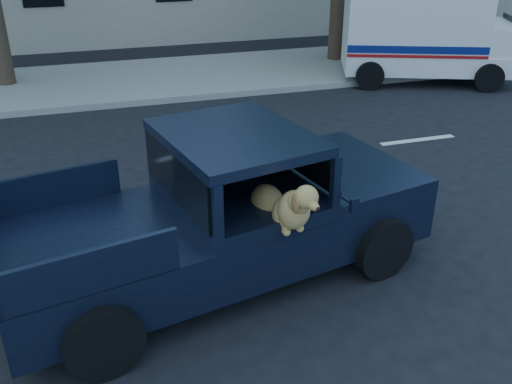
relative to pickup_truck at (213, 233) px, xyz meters
The scene contains 5 objects.
ground 1.10m from the pickup_truck, ahead, with size 120.00×120.00×0.00m, color black.
far_sidewalk 9.19m from the pickup_truck, 84.32° to the left, with size 60.00×4.00×0.15m, color gray.
lane_stripes 4.46m from the pickup_truck, 48.86° to the left, with size 21.60×0.14×0.01m, color silver, non-canonical shape.
pickup_truck is the anchor object (origin of this frame).
mail_truck 10.25m from the pickup_truck, 44.70° to the left, with size 4.64×3.36×2.31m.
Camera 1 is at (-2.16, -5.71, 4.10)m, focal length 40.00 mm.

